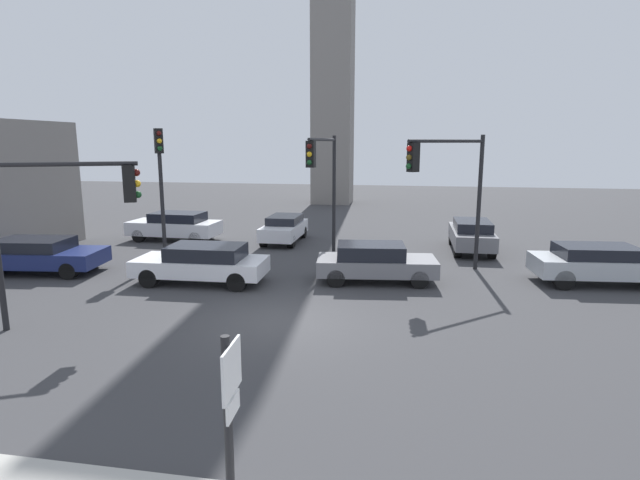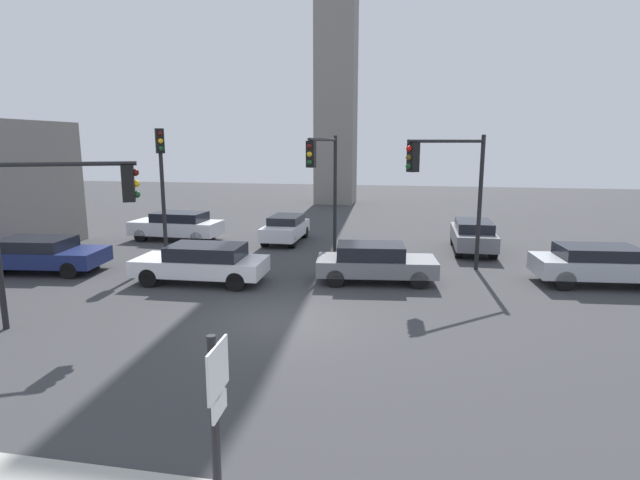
{
  "view_description": "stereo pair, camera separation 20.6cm",
  "coord_description": "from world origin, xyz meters",
  "px_view_note": "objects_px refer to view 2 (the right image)",
  "views": [
    {
      "loc": [
        3.48,
        -13.14,
        4.95
      ],
      "look_at": [
        0.24,
        5.24,
        1.34
      ],
      "focal_mm": 28.49,
      "sensor_mm": 36.0,
      "label": 1
    },
    {
      "loc": [
        3.68,
        -13.1,
        4.95
      ],
      "look_at": [
        0.24,
        5.24,
        1.34
      ],
      "focal_mm": 28.49,
      "sensor_mm": 36.0,
      "label": 2
    }
  ],
  "objects_px": {
    "car_5": "(375,262)",
    "car_4": "(177,225)",
    "traffic_light_3": "(162,170)",
    "traffic_light_2": "(324,170)",
    "car_1": "(602,264)",
    "car_3": "(286,228)",
    "traffic_light_1": "(449,176)",
    "car_2": "(202,262)",
    "direction_sign": "(217,430)",
    "car_6": "(473,235)",
    "traffic_light_0": "(66,204)",
    "car_0": "(40,254)"
  },
  "relations": [
    {
      "from": "traffic_light_1",
      "to": "car_6",
      "type": "height_order",
      "value": "traffic_light_1"
    },
    {
      "from": "direction_sign",
      "to": "car_2",
      "type": "relative_size",
      "value": 0.6
    },
    {
      "from": "traffic_light_3",
      "to": "car_1",
      "type": "distance_m",
      "value": 17.12
    },
    {
      "from": "traffic_light_1",
      "to": "car_0",
      "type": "relative_size",
      "value": 1.07
    },
    {
      "from": "direction_sign",
      "to": "traffic_light_3",
      "type": "xyz_separation_m",
      "value": [
        -8.24,
        14.7,
        1.97
      ]
    },
    {
      "from": "direction_sign",
      "to": "car_5",
      "type": "distance_m",
      "value": 13.03
    },
    {
      "from": "direction_sign",
      "to": "car_4",
      "type": "height_order",
      "value": "direction_sign"
    },
    {
      "from": "car_2",
      "to": "car_4",
      "type": "bearing_deg",
      "value": -59.89
    },
    {
      "from": "traffic_light_3",
      "to": "car_5",
      "type": "relative_size",
      "value": 1.25
    },
    {
      "from": "car_5",
      "to": "car_3",
      "type": "bearing_deg",
      "value": 120.35
    },
    {
      "from": "car_1",
      "to": "car_0",
      "type": "bearing_deg",
      "value": -179.39
    },
    {
      "from": "direction_sign",
      "to": "car_0",
      "type": "distance_m",
      "value": 17.09
    },
    {
      "from": "car_3",
      "to": "car_4",
      "type": "bearing_deg",
      "value": -84.1
    },
    {
      "from": "car_1",
      "to": "car_6",
      "type": "xyz_separation_m",
      "value": [
        -3.85,
        4.93,
        0.03
      ]
    },
    {
      "from": "traffic_light_0",
      "to": "traffic_light_1",
      "type": "height_order",
      "value": "traffic_light_1"
    },
    {
      "from": "traffic_light_0",
      "to": "car_3",
      "type": "bearing_deg",
      "value": 50.41
    },
    {
      "from": "traffic_light_0",
      "to": "car_0",
      "type": "relative_size",
      "value": 0.95
    },
    {
      "from": "traffic_light_1",
      "to": "car_6",
      "type": "bearing_deg",
      "value": -150.45
    },
    {
      "from": "traffic_light_0",
      "to": "car_0",
      "type": "height_order",
      "value": "traffic_light_0"
    },
    {
      "from": "direction_sign",
      "to": "traffic_light_1",
      "type": "bearing_deg",
      "value": 74.37
    },
    {
      "from": "traffic_light_1",
      "to": "car_2",
      "type": "distance_m",
      "value": 9.44
    },
    {
      "from": "car_1",
      "to": "car_3",
      "type": "height_order",
      "value": "car_1"
    },
    {
      "from": "car_5",
      "to": "traffic_light_2",
      "type": "bearing_deg",
      "value": 120.92
    },
    {
      "from": "car_6",
      "to": "traffic_light_1",
      "type": "bearing_deg",
      "value": 162.07
    },
    {
      "from": "car_0",
      "to": "car_1",
      "type": "bearing_deg",
      "value": -1.13
    },
    {
      "from": "car_3",
      "to": "direction_sign",
      "type": "bearing_deg",
      "value": 12.5
    },
    {
      "from": "car_1",
      "to": "car_4",
      "type": "height_order",
      "value": "car_4"
    },
    {
      "from": "car_5",
      "to": "car_4",
      "type": "bearing_deg",
      "value": 143.51
    },
    {
      "from": "car_3",
      "to": "car_5",
      "type": "relative_size",
      "value": 0.89
    },
    {
      "from": "car_6",
      "to": "car_0",
      "type": "bearing_deg",
      "value": 112.35
    },
    {
      "from": "car_2",
      "to": "car_6",
      "type": "xyz_separation_m",
      "value": [
        10.05,
        7.21,
        0.04
      ]
    },
    {
      "from": "traffic_light_0",
      "to": "car_5",
      "type": "bearing_deg",
      "value": 9.58
    },
    {
      "from": "direction_sign",
      "to": "car_2",
      "type": "xyz_separation_m",
      "value": [
        -5.31,
        11.72,
        -1.1
      ]
    },
    {
      "from": "car_1",
      "to": "car_3",
      "type": "relative_size",
      "value": 1.22
    },
    {
      "from": "car_2",
      "to": "car_4",
      "type": "xyz_separation_m",
      "value": [
        -4.55,
        7.32,
        0.03
      ]
    },
    {
      "from": "traffic_light_0",
      "to": "car_0",
      "type": "distance_m",
      "value": 7.41
    },
    {
      "from": "direction_sign",
      "to": "car_6",
      "type": "xyz_separation_m",
      "value": [
        4.74,
        18.93,
        -1.06
      ]
    },
    {
      "from": "traffic_light_3",
      "to": "car_0",
      "type": "bearing_deg",
      "value": -91.76
    },
    {
      "from": "traffic_light_3",
      "to": "car_3",
      "type": "distance_m",
      "value": 7.03
    },
    {
      "from": "traffic_light_2",
      "to": "car_5",
      "type": "height_order",
      "value": "traffic_light_2"
    },
    {
      "from": "traffic_light_0",
      "to": "car_1",
      "type": "relative_size",
      "value": 0.97
    },
    {
      "from": "direction_sign",
      "to": "car_3",
      "type": "bearing_deg",
      "value": 99.45
    },
    {
      "from": "car_2",
      "to": "car_5",
      "type": "xyz_separation_m",
      "value": [
        6.03,
        1.24,
        -0.01
      ]
    },
    {
      "from": "traffic_light_1",
      "to": "traffic_light_3",
      "type": "xyz_separation_m",
      "value": [
        -11.49,
        0.37,
        0.06
      ]
    },
    {
      "from": "traffic_light_1",
      "to": "car_5",
      "type": "bearing_deg",
      "value": -14.23
    },
    {
      "from": "direction_sign",
      "to": "traffic_light_3",
      "type": "height_order",
      "value": "traffic_light_3"
    },
    {
      "from": "traffic_light_1",
      "to": "traffic_light_2",
      "type": "xyz_separation_m",
      "value": [
        -4.93,
        1.76,
        0.05
      ]
    },
    {
      "from": "direction_sign",
      "to": "car_3",
      "type": "height_order",
      "value": "direction_sign"
    },
    {
      "from": "car_0",
      "to": "car_2",
      "type": "xyz_separation_m",
      "value": [
        6.79,
        -0.29,
        0.02
      ]
    },
    {
      "from": "traffic_light_1",
      "to": "car_6",
      "type": "xyz_separation_m",
      "value": [
        1.49,
        4.61,
        -2.97
      ]
    }
  ]
}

